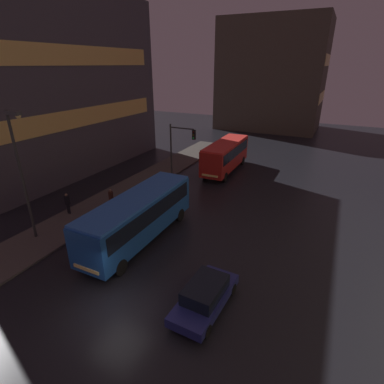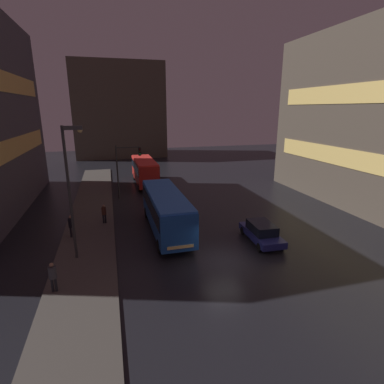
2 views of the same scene
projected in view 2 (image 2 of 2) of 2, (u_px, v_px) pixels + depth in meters
name	position (u px, v px, depth m)	size (l,w,h in m)	color
ground_plane	(225.00, 261.00, 20.05)	(120.00, 120.00, 0.00)	black
sidewalk_left	(91.00, 221.00, 27.00)	(4.00, 48.00, 0.15)	#47423D
building_far_backdrop	(120.00, 111.00, 63.35)	(18.07, 12.00, 18.83)	#4C4238
bus_near	(166.00, 208.00, 24.42)	(2.66, 10.20, 3.32)	#194793
bus_far	(145.00, 169.00, 39.72)	(2.66, 9.30, 3.39)	#AD1E19
car_taxi	(262.00, 232.00, 22.88)	(2.10, 4.60, 1.50)	navy
pedestrian_near	(53.00, 274.00, 16.24)	(0.60, 0.60, 1.73)	black
pedestrian_mid	(71.00, 224.00, 23.21)	(0.59, 0.59, 1.77)	black
pedestrian_far	(104.00, 212.00, 26.08)	(0.55, 0.55, 1.68)	black
traffic_light_main	(126.00, 163.00, 32.97)	(2.76, 0.35, 6.09)	#2D2D2D
street_lamp_sidewalk	(71.00, 175.00, 18.82)	(1.25, 0.36, 8.75)	#2D2D2D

